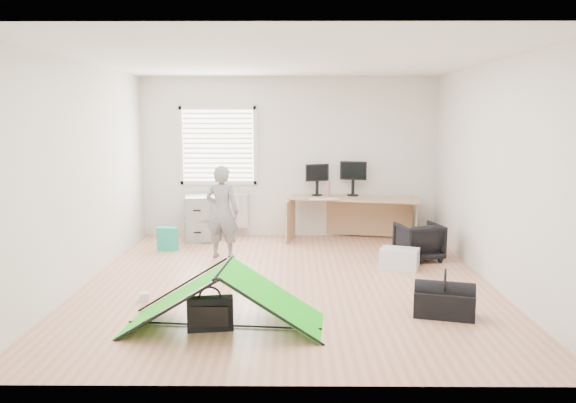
{
  "coord_description": "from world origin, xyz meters",
  "views": [
    {
      "loc": [
        0.05,
        -6.78,
        2.05
      ],
      "look_at": [
        0.0,
        0.4,
        0.95
      ],
      "focal_mm": 35.0,
      "sensor_mm": 36.0,
      "label": 1
    }
  ],
  "objects_px": {
    "laptop_bag": "(210,314)",
    "person": "(222,212)",
    "office_chair": "(419,241)",
    "duffel_bag": "(444,304)",
    "filing_cabinet": "(201,218)",
    "monitor_right": "(353,183)",
    "desk": "(353,219)",
    "storage_crate": "(399,259)",
    "thermos": "(328,189)",
    "monitor_left": "(317,184)",
    "kite": "(223,298)"
  },
  "relations": [
    {
      "from": "filing_cabinet",
      "to": "monitor_right",
      "type": "distance_m",
      "value": 2.61
    },
    {
      "from": "monitor_right",
      "to": "kite",
      "type": "height_order",
      "value": "monitor_right"
    },
    {
      "from": "office_chair",
      "to": "duffel_bag",
      "type": "bearing_deg",
      "value": 70.75
    },
    {
      "from": "monitor_left",
      "to": "duffel_bag",
      "type": "height_order",
      "value": "monitor_left"
    },
    {
      "from": "monitor_right",
      "to": "duffel_bag",
      "type": "relative_size",
      "value": 0.73
    },
    {
      "from": "monitor_left",
      "to": "office_chair",
      "type": "bearing_deg",
      "value": -67.75
    },
    {
      "from": "person",
      "to": "thermos",
      "type": "bearing_deg",
      "value": -128.13
    },
    {
      "from": "monitor_left",
      "to": "storage_crate",
      "type": "height_order",
      "value": "monitor_left"
    },
    {
      "from": "laptop_bag",
      "to": "person",
      "type": "bearing_deg",
      "value": 85.91
    },
    {
      "from": "laptop_bag",
      "to": "duffel_bag",
      "type": "xyz_separation_m",
      "value": [
        2.36,
        0.39,
        -0.03
      ]
    },
    {
      "from": "storage_crate",
      "to": "desk",
      "type": "bearing_deg",
      "value": 103.94
    },
    {
      "from": "office_chair",
      "to": "person",
      "type": "xyz_separation_m",
      "value": [
        -2.83,
        0.1,
        0.41
      ]
    },
    {
      "from": "person",
      "to": "laptop_bag",
      "type": "relative_size",
      "value": 3.07
    },
    {
      "from": "monitor_right",
      "to": "kite",
      "type": "relative_size",
      "value": 0.23
    },
    {
      "from": "monitor_left",
      "to": "thermos",
      "type": "relative_size",
      "value": 1.58
    },
    {
      "from": "desk",
      "to": "storage_crate",
      "type": "bearing_deg",
      "value": -63.68
    },
    {
      "from": "monitor_right",
      "to": "storage_crate",
      "type": "xyz_separation_m",
      "value": [
        0.43,
        -1.96,
        -0.79
      ]
    },
    {
      "from": "duffel_bag",
      "to": "filing_cabinet",
      "type": "bearing_deg",
      "value": 145.42
    },
    {
      "from": "monitor_right",
      "to": "laptop_bag",
      "type": "height_order",
      "value": "monitor_right"
    },
    {
      "from": "filing_cabinet",
      "to": "monitor_right",
      "type": "xyz_separation_m",
      "value": [
        2.54,
        0.17,
        0.56
      ]
    },
    {
      "from": "desk",
      "to": "office_chair",
      "type": "height_order",
      "value": "desk"
    },
    {
      "from": "laptop_bag",
      "to": "office_chair",
      "type": "bearing_deg",
      "value": 37.41
    },
    {
      "from": "person",
      "to": "duffel_bag",
      "type": "relative_size",
      "value": 2.24
    },
    {
      "from": "monitor_right",
      "to": "office_chair",
      "type": "height_order",
      "value": "monitor_right"
    },
    {
      "from": "desk",
      "to": "monitor_right",
      "type": "bearing_deg",
      "value": 101.05
    },
    {
      "from": "desk",
      "to": "monitor_right",
      "type": "relative_size",
      "value": 4.77
    },
    {
      "from": "thermos",
      "to": "kite",
      "type": "height_order",
      "value": "thermos"
    },
    {
      "from": "thermos",
      "to": "person",
      "type": "bearing_deg",
      "value": -141.8
    },
    {
      "from": "desk",
      "to": "person",
      "type": "distance_m",
      "value": 2.36
    },
    {
      "from": "office_chair",
      "to": "monitor_left",
      "type": "bearing_deg",
      "value": -59.48
    },
    {
      "from": "thermos",
      "to": "storage_crate",
      "type": "relative_size",
      "value": 0.52
    },
    {
      "from": "thermos",
      "to": "duffel_bag",
      "type": "relative_size",
      "value": 0.43
    },
    {
      "from": "monitor_right",
      "to": "storage_crate",
      "type": "bearing_deg",
      "value": -62.93
    },
    {
      "from": "monitor_right",
      "to": "office_chair",
      "type": "distance_m",
      "value": 1.8
    },
    {
      "from": "filing_cabinet",
      "to": "office_chair",
      "type": "distance_m",
      "value": 3.59
    },
    {
      "from": "person",
      "to": "storage_crate",
      "type": "distance_m",
      "value": 2.59
    },
    {
      "from": "kite",
      "to": "laptop_bag",
      "type": "xyz_separation_m",
      "value": [
        -0.12,
        -0.08,
        -0.13
      ]
    },
    {
      "from": "person",
      "to": "storage_crate",
      "type": "xyz_separation_m",
      "value": [
        2.46,
        -0.59,
        -0.54
      ]
    },
    {
      "from": "thermos",
      "to": "desk",
      "type": "bearing_deg",
      "value": -13.3
    },
    {
      "from": "filing_cabinet",
      "to": "monitor_right",
      "type": "relative_size",
      "value": 1.67
    },
    {
      "from": "monitor_left",
      "to": "thermos",
      "type": "height_order",
      "value": "monitor_left"
    },
    {
      "from": "thermos",
      "to": "laptop_bag",
      "type": "distance_m",
      "value": 4.35
    },
    {
      "from": "thermos",
      "to": "laptop_bag",
      "type": "height_order",
      "value": "thermos"
    },
    {
      "from": "kite",
      "to": "duffel_bag",
      "type": "xyz_separation_m",
      "value": [
        2.24,
        0.31,
        -0.17
      ]
    },
    {
      "from": "person",
      "to": "duffel_bag",
      "type": "xyz_separation_m",
      "value": [
        2.58,
        -2.41,
        -0.54
      ]
    },
    {
      "from": "office_chair",
      "to": "person",
      "type": "relative_size",
      "value": 0.44
    },
    {
      "from": "office_chair",
      "to": "storage_crate",
      "type": "xyz_separation_m",
      "value": [
        -0.37,
        -0.49,
        -0.13
      ]
    },
    {
      "from": "storage_crate",
      "to": "duffel_bag",
      "type": "relative_size",
      "value": 0.82
    },
    {
      "from": "filing_cabinet",
      "to": "office_chair",
      "type": "relative_size",
      "value": 1.26
    },
    {
      "from": "kite",
      "to": "duffel_bag",
      "type": "height_order",
      "value": "kite"
    }
  ]
}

